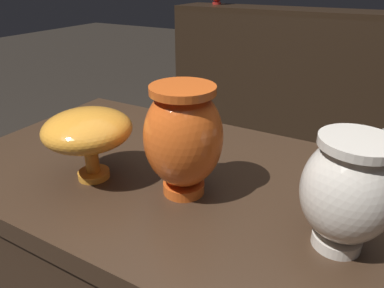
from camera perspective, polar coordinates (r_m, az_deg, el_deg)
name	(u,v)px	position (r m, az deg, el deg)	size (l,w,h in m)	color
back_display_shelf	(334,80)	(2.92, 22.20, 9.72)	(2.60, 0.40, 0.99)	black
vase_centerpiece	(185,138)	(0.70, -1.17, 1.06)	(0.16, 0.16, 0.23)	#E55B1E
vase_tall_behind	(348,190)	(0.61, 24.10, -6.91)	(0.15, 0.15, 0.20)	silver
vase_left_accent	(88,131)	(0.79, -16.67, 2.03)	(0.19, 0.19, 0.16)	orange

